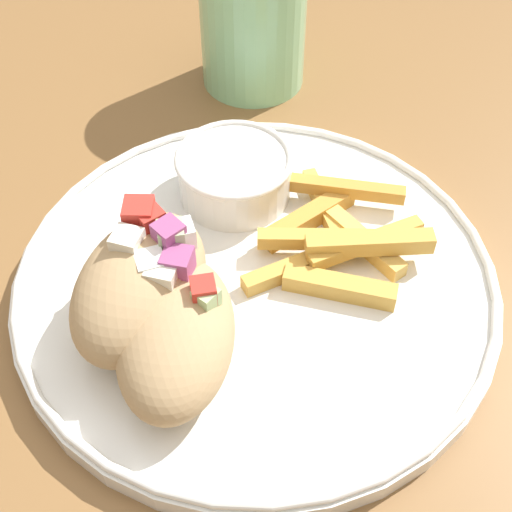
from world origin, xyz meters
TOP-DOWN VIEW (x-y plane):
  - table at (0.00, 0.00)m, footprint 1.24×1.24m
  - plate at (-0.01, -0.02)m, footprint 0.31×0.31m
  - pita_sandwich_near at (-0.09, -0.04)m, footprint 0.12×0.13m
  - pita_sandwich_far at (-0.09, -0.00)m, footprint 0.13×0.12m
  - fries_pile at (0.04, -0.03)m, footprint 0.14×0.13m
  - sauce_ramekin at (0.02, 0.05)m, footprint 0.08×0.08m
  - water_glass at (0.12, 0.17)m, footprint 0.09×0.09m

SIDE VIEW (x-z plane):
  - table at x=0.00m, z-range 0.28..0.99m
  - plate at x=-0.01m, z-range 0.71..0.73m
  - fries_pile at x=0.04m, z-range 0.72..0.74m
  - sauce_ramekin at x=0.02m, z-range 0.72..0.76m
  - pita_sandwich_near at x=-0.09m, z-range 0.72..0.78m
  - pita_sandwich_far at x=-0.09m, z-range 0.72..0.78m
  - water_glass at x=0.12m, z-range 0.70..0.83m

